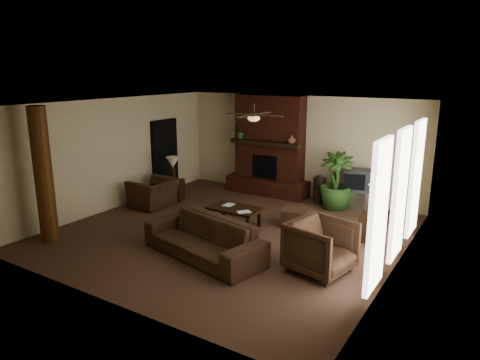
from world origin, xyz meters
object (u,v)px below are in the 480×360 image
Objects in this scene: log_column at (43,175)px; side_table_right at (372,228)px; sofa at (203,232)px; side_table_left at (174,190)px; lamp_left at (173,164)px; floor_plant at (335,193)px; armchair_right at (321,245)px; coffee_table at (235,210)px; floor_vase at (320,188)px; armchair_left at (153,188)px; lamp_right at (376,194)px; tv_stand at (355,199)px; ottoman at (296,217)px.

log_column is 5.09× the size of side_table_right.
sofa is (3.22, 1.06, -0.90)m from log_column.
lamp_left is (0.01, -0.00, 0.73)m from side_table_left.
side_table_left is at bearing 179.25° from side_table_right.
sofa reaches higher than side_table_right.
floor_plant is 2.25× the size of lamp_left.
coffee_table is at bearing 76.13° from armchair_right.
side_table_right is (5.44, -0.07, 0.00)m from side_table_left.
floor_vase is 3.96m from side_table_left.
floor_plant is at bearing 50.66° from log_column.
armchair_left is at bearing 177.85° from coffee_table.
sofa is 2.46× the size of armchair_right.
armchair_left is (-3.00, 1.86, -0.01)m from sofa.
side_table_right is at bearing -158.42° from lamp_right.
armchair_right is 1.21× the size of tv_stand.
lamp_left is (-3.51, -1.82, 0.57)m from floor_vase.
side_table_right is (5.49, 0.66, -0.21)m from armchair_left.
floor_plant reaches higher than tv_stand.
log_column is 3.06m from armchair_left.
armchair_right reaches higher than armchair_left.
floor_plant reaches higher than side_table_left.
log_column is 6.85m from floor_plant.
lamp_left is at bearing 151.53° from sofa.
lamp_right is at bearing 32.02° from log_column.
ottoman is 1.93m from lamp_right.
floor_vase is (0.98, 2.65, 0.06)m from coffee_table.
floor_vase is at bearing 69.78° from coffee_table.
ottoman is at bearing -1.49° from side_table_left.
floor_plant is 2.66× the size of side_table_right.
coffee_table is 2.73m from lamp_left.
lamp_right reaches higher than armchair_right.
floor_plant is at bearing 130.45° from side_table_right.
tv_stand is at bearing 116.52° from side_table_right.
armchair_right is 1.59× the size of lamp_left.
side_table_right is (2.49, 2.52, -0.22)m from sofa.
side_table_left is at bearing -152.65° from floor_vase.
floor_plant is 4.33m from side_table_left.
lamp_right is at bearing 57.98° from sofa.
sofa is at bearing -134.88° from lamp_right.
side_table_right is at bearing -0.71° from lamp_left.
armchair_left is at bearing 87.15° from armchair_right.
side_table_right is at bearing 58.25° from sofa.
sofa is at bearing -134.61° from side_table_right.
floor_vase reaches higher than side_table_right.
lamp_right reaches higher than floor_vase.
log_column is 7.38m from tv_stand.
sofa is at bearing 18.17° from log_column.
armchair_right is at bearing -67.77° from tv_stand.
sofa is at bearing -76.74° from coffee_table.
log_column is 2.71× the size of armchair_right.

